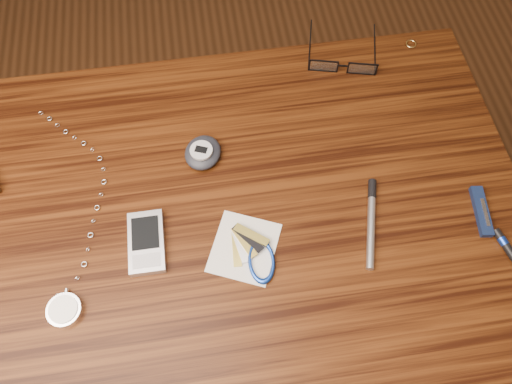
# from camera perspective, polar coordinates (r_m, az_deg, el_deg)

# --- Properties ---
(ground) EXTENTS (3.80, 3.80, 0.00)m
(ground) POSITION_cam_1_polar(r_m,az_deg,el_deg) (1.52, -2.02, -14.92)
(ground) COLOR #472814
(ground) RESTS_ON ground
(desk) EXTENTS (1.00, 0.70, 0.75)m
(desk) POSITION_cam_1_polar(r_m,az_deg,el_deg) (0.90, -3.32, -5.79)
(desk) COLOR #3A1B09
(desk) RESTS_ON ground
(eyeglasses) EXTENTS (0.16, 0.16, 0.03)m
(eyeglasses) POSITION_cam_1_polar(r_m,az_deg,el_deg) (0.98, 9.88, 14.15)
(eyeglasses) COLOR black
(eyeglasses) RESTS_ON desk
(gold_ring) EXTENTS (0.02, 0.02, 0.00)m
(gold_ring) POSITION_cam_1_polar(r_m,az_deg,el_deg) (1.06, 17.30, 15.86)
(gold_ring) COLOR tan
(gold_ring) RESTS_ON desk
(pocket_watch) EXTENTS (0.12, 0.40, 0.02)m
(pocket_watch) POSITION_cam_1_polar(r_m,az_deg,el_deg) (0.80, -20.91, -11.40)
(pocket_watch) COLOR white
(pocket_watch) RESTS_ON desk
(pda_phone) EXTENTS (0.06, 0.10, 0.02)m
(pda_phone) POSITION_cam_1_polar(r_m,az_deg,el_deg) (0.80, -12.42, -5.62)
(pda_phone) COLOR silver
(pda_phone) RESTS_ON desk
(pedometer) EXTENTS (0.08, 0.09, 0.03)m
(pedometer) POSITION_cam_1_polar(r_m,az_deg,el_deg) (0.85, -6.12, 4.52)
(pedometer) COLOR black
(pedometer) RESTS_ON desk
(notepad_keys) EXTENTS (0.13, 0.14, 0.01)m
(notepad_keys) POSITION_cam_1_polar(r_m,az_deg,el_deg) (0.78, -0.37, -7.03)
(notepad_keys) COLOR silver
(notepad_keys) RESTS_ON desk
(pocket_knife) EXTENTS (0.03, 0.09, 0.01)m
(pocket_knife) POSITION_cam_1_polar(r_m,az_deg,el_deg) (0.88, 24.36, -2.02)
(pocket_knife) COLOR #13213C
(pocket_knife) RESTS_ON desk
(silver_pen) EXTENTS (0.06, 0.15, 0.01)m
(silver_pen) POSITION_cam_1_polar(r_m,az_deg,el_deg) (0.82, 13.04, -2.68)
(silver_pen) COLOR #B2B2B7
(silver_pen) RESTS_ON desk
(black_blue_pen) EXTENTS (0.03, 0.09, 0.01)m
(black_blue_pen) POSITION_cam_1_polar(r_m,az_deg,el_deg) (0.87, 27.18, -6.33)
(black_blue_pen) COLOR black
(black_blue_pen) RESTS_ON desk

